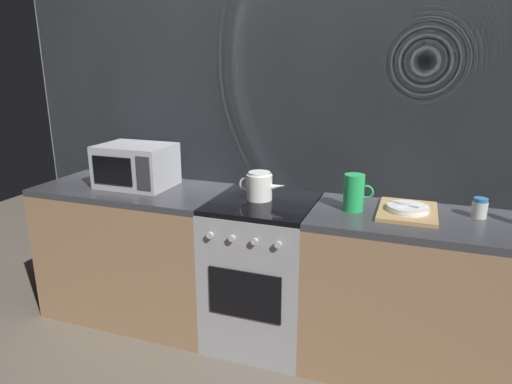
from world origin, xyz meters
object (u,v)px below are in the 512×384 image
at_px(kettle, 260,186).
at_px(dish_pile, 408,210).
at_px(stove_unit, 263,272).
at_px(microwave, 136,165).
at_px(pitcher, 354,193).
at_px(spice_jar, 480,208).

relative_size(kettle, dish_pile, 0.71).
bearing_deg(dish_pile, stove_unit, -176.36).
height_order(microwave, pitcher, microwave).
height_order(kettle, dish_pile, kettle).
bearing_deg(dish_pile, microwave, -179.63).
bearing_deg(stove_unit, pitcher, 0.92).
distance_m(dish_pile, spice_jar, 0.36).
xyz_separation_m(pitcher, dish_pile, (0.28, 0.04, -0.08)).
bearing_deg(microwave, dish_pile, 0.37).
bearing_deg(stove_unit, dish_pile, 3.64).
bearing_deg(pitcher, stove_unit, -179.08).
bearing_deg(kettle, microwave, 178.89).
bearing_deg(microwave, spice_jar, 1.97).
height_order(dish_pile, spice_jar, spice_jar).
bearing_deg(dish_pile, spice_jar, 9.56).
xyz_separation_m(stove_unit, pitcher, (0.52, 0.01, 0.55)).
relative_size(stove_unit, microwave, 1.96).
xyz_separation_m(microwave, dish_pile, (1.67, 0.01, -0.12)).
xyz_separation_m(stove_unit, spice_jar, (1.15, 0.11, 0.50)).
bearing_deg(kettle, pitcher, -1.57).
bearing_deg(pitcher, spice_jar, 9.13).
xyz_separation_m(pitcher, spice_jar, (0.63, 0.10, -0.05)).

